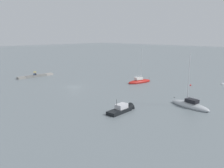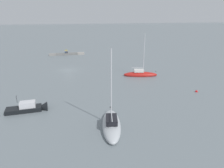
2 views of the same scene
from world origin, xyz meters
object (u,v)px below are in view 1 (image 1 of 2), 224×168
(person_seated_dark_left, at_px, (36,74))
(motorboat_black_mid, at_px, (123,109))
(person_seated_blue_right, at_px, (34,74))
(mooring_buoy_mid, at_px, (190,85))
(mooring_buoy_near, at_px, (222,84))
(sailboat_grey_mid, at_px, (190,105))
(umbrella_open_yellow, at_px, (35,72))
(sailboat_red_near, at_px, (139,81))

(person_seated_dark_left, height_order, motorboat_black_mid, motorboat_black_mid)
(person_seated_blue_right, height_order, mooring_buoy_mid, person_seated_blue_right)
(mooring_buoy_near, height_order, mooring_buoy_mid, mooring_buoy_near)
(person_seated_blue_right, relative_size, sailboat_grey_mid, 0.07)
(umbrella_open_yellow, xyz_separation_m, sailboat_red_near, (-17.13, 31.07, -1.39))
(sailboat_grey_mid, distance_m, mooring_buoy_near, 27.08)
(sailboat_grey_mid, xyz_separation_m, mooring_buoy_near, (-26.86, -3.43, -0.29))
(person_seated_blue_right, xyz_separation_m, mooring_buoy_near, (-32.31, 49.39, -0.82))
(person_seated_blue_right, xyz_separation_m, mooring_buoy_mid, (-24.32, 43.61, -0.86))
(sailboat_grey_mid, xyz_separation_m, motorboat_black_mid, (11.21, -7.67, -0.05))
(umbrella_open_yellow, xyz_separation_m, motorboat_black_mid, (6.05, 45.28, -1.43))
(umbrella_open_yellow, bearing_deg, mooring_buoy_near, 122.88)
(person_seated_dark_left, height_order, umbrella_open_yellow, umbrella_open_yellow)
(person_seated_dark_left, bearing_deg, sailboat_red_near, 128.27)
(sailboat_red_near, bearing_deg, person_seated_blue_right, -137.92)
(person_seated_blue_right, relative_size, motorboat_black_mid, 0.12)
(mooring_buoy_near, bearing_deg, umbrella_open_yellow, -57.12)
(person_seated_dark_left, bearing_deg, mooring_buoy_mid, 128.28)
(person_seated_dark_left, bearing_deg, sailboat_grey_mid, 105.02)
(person_seated_dark_left, xyz_separation_m, sailboat_grey_mid, (-4.89, 52.90, -0.53))
(motorboat_black_mid, xyz_separation_m, mooring_buoy_mid, (-30.08, -1.54, -0.28))
(mooring_buoy_near, bearing_deg, sailboat_red_near, -51.09)
(person_seated_blue_right, relative_size, umbrella_open_yellow, 0.58)
(umbrella_open_yellow, height_order, mooring_buoy_mid, umbrella_open_yellow)
(motorboat_black_mid, bearing_deg, sailboat_grey_mid, 51.99)
(motorboat_black_mid, bearing_deg, person_seated_blue_right, 169.12)
(person_seated_blue_right, distance_m, mooring_buoy_near, 59.03)
(umbrella_open_yellow, xyz_separation_m, mooring_buoy_mid, (-24.02, 43.74, -1.70))
(umbrella_open_yellow, height_order, motorboat_black_mid, motorboat_black_mid)
(sailboat_red_near, height_order, sailboat_grey_mid, sailboat_grey_mid)
(motorboat_black_mid, distance_m, mooring_buoy_near, 38.31)
(sailboat_grey_mid, height_order, mooring_buoy_near, sailboat_grey_mid)
(sailboat_grey_mid, distance_m, mooring_buoy_mid, 21.00)
(person_seated_blue_right, height_order, mooring_buoy_near, person_seated_blue_right)
(sailboat_grey_mid, bearing_deg, umbrella_open_yellow, 105.65)
(motorboat_black_mid, bearing_deg, person_seated_dark_left, 168.44)
(person_seated_dark_left, relative_size, umbrella_open_yellow, 0.58)
(person_seated_blue_right, relative_size, sailboat_red_near, 0.07)
(mooring_buoy_near, distance_m, mooring_buoy_mid, 9.87)
(person_seated_dark_left, xyz_separation_m, mooring_buoy_near, (-31.75, 49.47, -0.82))
(umbrella_open_yellow, relative_size, sailboat_red_near, 0.12)
(person_seated_dark_left, distance_m, sailboat_red_near, 35.31)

